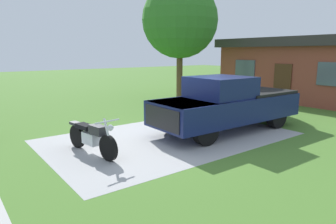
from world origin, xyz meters
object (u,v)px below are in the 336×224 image
(pickup_truck, at_px, (229,103))
(motorcycle, at_px, (92,137))
(shade_tree, at_px, (180,20))
(neighbor_house, at_px, (308,68))

(pickup_truck, bearing_deg, motorcycle, -95.97)
(shade_tree, xyz_separation_m, neighbor_house, (4.87, 5.62, -2.71))
(neighbor_house, bearing_deg, pickup_truck, -76.93)
(motorcycle, distance_m, pickup_truck, 4.89)
(pickup_truck, xyz_separation_m, neighbor_house, (-2.12, 9.14, 0.84))
(motorcycle, relative_size, pickup_truck, 0.39)
(pickup_truck, bearing_deg, neighbor_house, 103.07)
(shade_tree, bearing_deg, neighbor_house, 49.08)
(neighbor_house, bearing_deg, motorcycle, -83.40)
(pickup_truck, relative_size, neighbor_house, 0.59)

